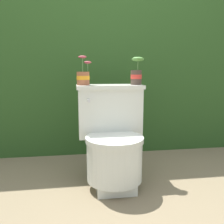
{
  "coord_description": "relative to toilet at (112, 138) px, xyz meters",
  "views": [
    {
      "loc": [
        -0.32,
        -1.73,
        0.86
      ],
      "look_at": [
        -0.05,
        0.09,
        0.55
      ],
      "focal_mm": 40.0,
      "sensor_mm": 36.0,
      "label": 1
    }
  ],
  "objects": [
    {
      "name": "toilet",
      "position": [
        0.0,
        0.0,
        0.0
      ],
      "size": [
        0.52,
        0.56,
        0.74
      ],
      "color": "silver",
      "rests_on": "ground"
    },
    {
      "name": "hedge_backdrop",
      "position": [
        0.05,
        1.07,
        0.54
      ],
      "size": [
        3.72,
        0.8,
        1.77
      ],
      "color": "#284C1E",
      "rests_on": "ground"
    },
    {
      "name": "potted_plant_midleft",
      "position": [
        0.21,
        0.14,
        0.49
      ],
      "size": [
        0.1,
        0.09,
        0.22
      ],
      "color": "#47382D",
      "rests_on": "toilet"
    },
    {
      "name": "ground_plane",
      "position": [
        0.05,
        -0.07,
        -0.35
      ],
      "size": [
        12.0,
        12.0,
        0.0
      ],
      "primitive_type": "plane",
      "color": "#75664C"
    },
    {
      "name": "potted_plant_left",
      "position": [
        -0.2,
        0.15,
        0.46
      ],
      "size": [
        0.12,
        0.1,
        0.22
      ],
      "color": "#9E5638",
      "rests_on": "toilet"
    }
  ]
}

